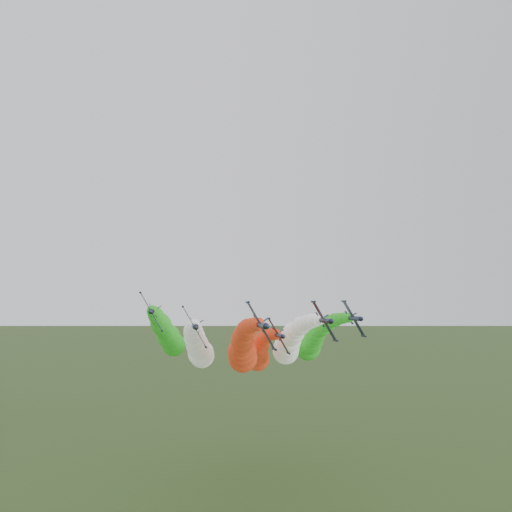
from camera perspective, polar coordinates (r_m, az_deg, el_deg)
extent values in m
cylinder|color=black|center=(76.17, 0.64, -7.92)|extent=(1.28, 7.67, 1.28)
cone|color=black|center=(71.73, 1.28, -8.07)|extent=(1.17, 1.53, 1.17)
cone|color=black|center=(80.28, 0.11, -7.79)|extent=(1.17, 0.77, 1.17)
ellipsoid|color=black|center=(74.54, 1.09, -7.84)|extent=(0.79, 1.60, 0.86)
cube|color=black|center=(75.98, 0.58, -7.97)|extent=(4.20, 1.62, 7.13)
cylinder|color=black|center=(75.57, -0.97, -5.30)|extent=(0.51, 2.22, 0.51)
cylinder|color=black|center=(76.61, 2.12, -10.60)|extent=(0.51, 2.22, 0.51)
cube|color=black|center=(79.49, 0.83, -7.45)|extent=(1.76, 1.28, 1.09)
cube|color=black|center=(79.37, 0.30, -7.77)|extent=(1.70, 0.94, 2.84)
sphere|color=red|center=(79.11, 0.25, -7.82)|extent=(2.18, 2.18, 2.18)
sphere|color=red|center=(82.29, -0.12, -7.82)|extent=(2.17, 2.17, 2.17)
sphere|color=red|center=(85.48, -0.43, -7.92)|extent=(2.54, 2.54, 2.54)
sphere|color=red|center=(88.69, -0.70, -8.07)|extent=(2.68, 2.68, 2.68)
sphere|color=red|center=(91.92, -0.93, -8.26)|extent=(3.58, 3.58, 3.58)
sphere|color=red|center=(95.15, -1.12, -8.49)|extent=(3.91, 3.91, 3.91)
sphere|color=red|center=(98.40, -1.27, -8.74)|extent=(3.62, 3.62, 3.62)
sphere|color=red|center=(101.65, -1.39, -9.02)|extent=(4.37, 4.37, 4.37)
sphere|color=red|center=(104.92, -1.48, -9.30)|extent=(4.51, 4.51, 4.51)
sphere|color=red|center=(108.21, -1.55, -9.60)|extent=(5.09, 5.09, 5.09)
sphere|color=red|center=(111.50, -1.59, -9.91)|extent=(4.69, 4.69, 4.69)
sphere|color=red|center=(114.81, -1.61, -10.23)|extent=(4.90, 4.90, 4.90)
sphere|color=red|center=(118.13, -1.61, -10.56)|extent=(5.88, 5.88, 5.88)
sphere|color=red|center=(121.46, -1.60, -10.89)|extent=(7.02, 7.02, 7.02)
sphere|color=red|center=(124.81, -1.56, -11.22)|extent=(6.15, 6.15, 6.15)
sphere|color=red|center=(128.18, -1.51, -11.56)|extent=(7.36, 7.36, 7.36)
cylinder|color=black|center=(89.54, -7.00, -7.98)|extent=(1.28, 7.67, 1.28)
cone|color=black|center=(85.03, -6.87, -8.12)|extent=(1.17, 1.53, 1.17)
cone|color=black|center=(93.71, -7.12, -7.86)|extent=(1.17, 0.77, 1.17)
ellipsoid|color=black|center=(87.84, -6.76, -7.92)|extent=(0.79, 1.60, 0.86)
cube|color=black|center=(89.37, -7.07, -8.03)|extent=(4.20, 1.62, 7.13)
cylinder|color=black|center=(89.20, -8.37, -5.74)|extent=(0.51, 2.22, 0.51)
cylinder|color=black|center=(89.71, -5.76, -10.30)|extent=(0.51, 2.22, 0.51)
cube|color=black|center=(92.79, -6.56, -7.59)|extent=(1.76, 1.28, 1.09)
cube|color=black|center=(92.77, -7.02, -7.85)|extent=(1.70, 0.94, 2.84)
sphere|color=white|center=(92.52, -7.08, -7.90)|extent=(2.42, 2.42, 2.42)
sphere|color=white|center=(95.74, -7.16, -7.89)|extent=(2.31, 2.31, 2.31)
sphere|color=white|center=(98.97, -7.20, -7.97)|extent=(2.33, 2.33, 2.33)
sphere|color=white|center=(102.20, -7.22, -8.10)|extent=(3.21, 3.21, 3.21)
sphere|color=white|center=(105.44, -7.22, -8.26)|extent=(3.50, 3.50, 3.50)
sphere|color=white|center=(108.69, -7.20, -8.46)|extent=(4.08, 4.08, 4.08)
sphere|color=white|center=(111.95, -7.16, -8.68)|extent=(4.45, 4.45, 4.45)
sphere|color=white|center=(115.21, -7.11, -8.93)|extent=(4.24, 4.24, 4.24)
sphere|color=white|center=(118.48, -7.03, -9.18)|extent=(5.03, 5.03, 5.03)
sphere|color=white|center=(121.76, -6.95, -9.45)|extent=(5.04, 5.04, 5.04)
sphere|color=white|center=(125.04, -6.85, -9.73)|extent=(5.35, 5.35, 5.35)
sphere|color=white|center=(128.34, -6.74, -10.02)|extent=(5.72, 5.72, 5.72)
sphere|color=white|center=(131.65, -6.61, -10.32)|extent=(5.84, 5.84, 5.84)
sphere|color=white|center=(134.96, -6.48, -10.63)|extent=(5.48, 5.48, 5.48)
sphere|color=white|center=(138.29, -6.34, -10.93)|extent=(7.04, 7.04, 7.04)
sphere|color=white|center=(141.63, -6.18, -11.25)|extent=(6.83, 6.83, 6.83)
cylinder|color=black|center=(92.97, 7.85, -7.33)|extent=(1.28, 7.67, 1.28)
cone|color=black|center=(88.66, 8.73, -7.41)|extent=(1.17, 1.53, 1.17)
cone|color=black|center=(96.96, 7.11, -7.25)|extent=(1.17, 0.77, 1.17)
ellipsoid|color=black|center=(91.42, 8.35, -7.25)|extent=(0.79, 1.60, 0.86)
cube|color=black|center=(92.77, 7.82, -7.37)|extent=(4.20, 1.62, 7.13)
cylinder|color=black|center=(92.13, 6.56, -5.20)|extent=(0.51, 2.22, 0.51)
cylinder|color=black|center=(93.59, 9.06, -9.51)|extent=(0.51, 2.22, 0.51)
cube|color=black|center=(96.29, 7.75, -6.97)|extent=(1.76, 1.28, 1.09)
cube|color=black|center=(96.09, 7.33, -7.23)|extent=(1.70, 0.94, 2.84)
sphere|color=white|center=(95.82, 7.31, -7.27)|extent=(1.91, 1.91, 1.91)
sphere|color=white|center=(98.91, 6.78, -7.30)|extent=(2.62, 2.62, 2.62)
sphere|color=white|center=(102.03, 6.31, -7.40)|extent=(3.03, 3.03, 3.03)
sphere|color=white|center=(105.17, 5.88, -7.55)|extent=(3.27, 3.27, 3.27)
sphere|color=white|center=(108.33, 5.50, -7.73)|extent=(3.26, 3.26, 3.26)
sphere|color=white|center=(111.51, 5.16, -7.95)|extent=(4.05, 4.05, 4.05)
sphere|color=white|center=(114.71, 4.85, -8.18)|extent=(3.70, 3.70, 3.70)
sphere|color=white|center=(117.92, 4.58, -8.43)|extent=(4.18, 4.18, 4.18)
sphere|color=white|center=(121.15, 4.35, -8.70)|extent=(5.22, 5.22, 5.22)
sphere|color=white|center=(124.40, 4.14, -8.98)|extent=(5.28, 5.28, 5.28)
sphere|color=white|center=(127.67, 3.96, -9.27)|extent=(4.66, 4.66, 4.66)
sphere|color=white|center=(130.95, 3.81, -9.57)|extent=(6.28, 6.28, 6.28)
sphere|color=white|center=(134.25, 3.68, -9.87)|extent=(5.38, 5.38, 5.38)
sphere|color=white|center=(137.56, 3.57, -10.18)|extent=(6.82, 6.82, 6.82)
sphere|color=white|center=(140.90, 3.48, -10.49)|extent=(7.25, 7.25, 7.25)
sphere|color=white|center=(144.25, 3.42, -10.81)|extent=(7.38, 7.38, 7.38)
cylinder|color=black|center=(95.69, -11.81, -6.20)|extent=(1.28, 7.67, 1.28)
cone|color=black|center=(91.17, -11.92, -6.25)|extent=(1.17, 1.53, 1.17)
cone|color=black|center=(99.86, -11.71, -6.16)|extent=(1.17, 0.77, 1.17)
ellipsoid|color=black|center=(93.97, -11.67, -6.12)|extent=(0.79, 1.60, 0.86)
cube|color=black|center=(95.52, -11.88, -6.24)|extent=(4.20, 1.62, 7.13)
cylinder|color=black|center=(95.63, -13.07, -4.09)|extent=(0.51, 2.22, 0.51)
cylinder|color=black|center=(95.59, -10.68, -8.39)|extent=(0.51, 2.22, 0.51)
cube|color=black|center=(98.89, -11.23, -5.90)|extent=(1.76, 1.28, 1.09)
cube|color=black|center=(98.92, -11.67, -6.14)|extent=(1.70, 0.94, 2.84)
sphere|color=green|center=(98.67, -11.74, -6.17)|extent=(2.24, 2.24, 2.24)
sphere|color=green|center=(101.89, -11.66, -6.22)|extent=(2.14, 2.14, 2.14)
sphere|color=green|center=(105.11, -11.56, -6.35)|extent=(2.60, 2.60, 2.60)
sphere|color=green|center=(108.33, -11.46, -6.52)|extent=(3.18, 3.18, 3.18)
sphere|color=green|center=(111.55, -11.33, -6.72)|extent=(3.46, 3.46, 3.46)
sphere|color=green|center=(114.78, -11.20, -6.95)|extent=(3.49, 3.49, 3.49)
sphere|color=green|center=(118.01, -11.06, -7.21)|extent=(3.57, 3.57, 3.57)
sphere|color=green|center=(121.24, -10.90, -7.48)|extent=(4.67, 4.67, 4.67)
sphere|color=green|center=(124.48, -10.74, -7.76)|extent=(4.95, 4.95, 4.95)
sphere|color=green|center=(127.73, -10.56, -8.06)|extent=(4.74, 4.74, 4.74)
sphere|color=green|center=(130.98, -10.38, -8.36)|extent=(4.64, 4.64, 4.64)
sphere|color=green|center=(134.24, -10.19, -8.67)|extent=(5.04, 5.04, 5.04)
sphere|color=green|center=(137.51, -9.99, -8.99)|extent=(6.22, 6.22, 6.22)
sphere|color=green|center=(140.79, -9.79, -9.32)|extent=(5.59, 5.59, 5.59)
sphere|color=green|center=(144.07, -9.58, -9.64)|extent=(6.19, 6.19, 6.19)
sphere|color=green|center=(147.37, -9.36, -9.97)|extent=(6.65, 6.65, 6.65)
cylinder|color=black|center=(104.06, 11.14, -7.00)|extent=(1.28, 7.67, 1.28)
cone|color=black|center=(99.84, 12.06, -7.05)|extent=(1.17, 1.53, 1.17)
cone|color=black|center=(107.98, 10.35, -6.95)|extent=(1.17, 0.77, 1.17)
ellipsoid|color=black|center=(102.56, 11.63, -6.92)|extent=(0.79, 1.60, 0.86)
cube|color=black|center=(103.86, 11.11, -7.04)|extent=(4.20, 1.62, 7.13)
cylinder|color=black|center=(103.11, 10.01, -5.10)|extent=(0.51, 2.22, 0.51)
cylinder|color=black|center=(104.76, 12.22, -8.94)|extent=(0.51, 2.22, 0.51)
cube|color=black|center=(107.37, 10.95, -6.69)|extent=(1.76, 1.28, 1.09)
cube|color=black|center=(107.13, 10.58, -6.92)|extent=(1.70, 0.94, 2.84)
sphere|color=green|center=(106.85, 10.57, -6.96)|extent=(2.02, 2.02, 2.02)
sphere|color=green|center=(109.89, 10.00, -7.00)|extent=(2.43, 2.43, 2.43)
sphere|color=green|center=(112.96, 9.49, -7.10)|extent=(2.70, 2.70, 2.70)
sphere|color=green|center=(116.05, 9.01, -7.25)|extent=(3.19, 3.19, 3.19)
sphere|color=green|center=(119.17, 8.59, -7.43)|extent=(3.10, 3.10, 3.10)
sphere|color=green|center=(122.31, 8.20, -7.63)|extent=(3.89, 3.89, 3.89)
sphere|color=green|center=(125.46, 7.84, -7.86)|extent=(3.58, 3.58, 3.58)
sphere|color=green|center=(128.64, 7.53, -8.10)|extent=(4.53, 4.53, 4.53)
sphere|color=green|center=(131.84, 7.24, -8.35)|extent=(4.13, 4.13, 4.13)
sphere|color=green|center=(135.06, 6.98, -8.62)|extent=(4.90, 4.90, 4.90)
sphere|color=green|center=(138.30, 6.75, -8.90)|extent=(5.72, 5.72, 5.72)
sphere|color=green|center=(141.56, 6.55, -9.18)|extent=(5.81, 5.81, 5.81)
sphere|color=green|center=(144.84, 6.37, -9.47)|extent=(6.65, 6.65, 6.65)
sphere|color=green|center=(148.13, 6.21, -9.77)|extent=(6.93, 6.93, 6.93)
sphere|color=green|center=(151.45, 6.07, -10.07)|extent=(6.02, 6.02, 6.02)
sphere|color=green|center=(154.78, 5.96, -10.37)|extent=(7.81, 7.81, 7.81)
cylinder|color=black|center=(102.85, 2.63, -9.05)|extent=(1.28, 7.67, 1.28)
cone|color=black|center=(98.44, 3.19, -9.21)|extent=(1.17, 1.53, 1.17)
cone|color=black|center=(106.93, 2.15, -8.91)|extent=(1.17, 0.77, 1.17)
ellipsoid|color=black|center=(101.24, 3.00, -9.01)|extent=(0.79, 1.60, 0.86)
cube|color=black|center=(102.66, 2.59, -9.09)|extent=(4.20, 1.62, 7.13)
cylinder|color=black|center=(102.09, 1.44, -7.13)|extent=(0.51, 2.22, 0.51)
cylinder|color=black|center=(103.40, 3.73, -11.03)|extent=(0.51, 2.22, 0.51)
cube|color=black|center=(106.16, 2.71, -8.67)|extent=(1.76, 1.28, 1.09)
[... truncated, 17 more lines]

